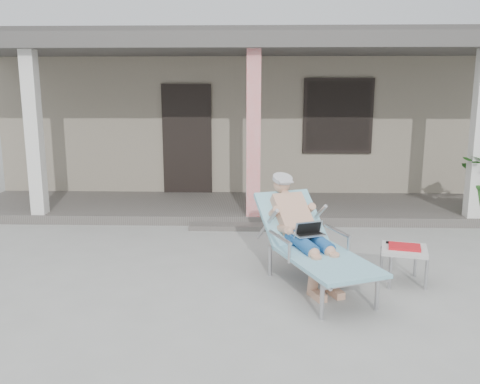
{
  "coord_description": "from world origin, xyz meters",
  "views": [
    {
      "loc": [
        0.04,
        -5.85,
        2.17
      ],
      "look_at": [
        -0.16,
        0.6,
        0.85
      ],
      "focal_mm": 38.0,
      "sensor_mm": 36.0,
      "label": 1
    }
  ],
  "objects": [
    {
      "name": "lounger",
      "position": [
        0.62,
        -0.34,
        0.76
      ],
      "size": [
        1.35,
        1.97,
        1.24
      ],
      "rotation": [
        0.0,
        0.0,
        0.38
      ],
      "color": "#B7B7BC",
      "rests_on": "ground"
    },
    {
      "name": "porch_deck",
      "position": [
        0.0,
        3.0,
        0.07
      ],
      "size": [
        10.0,
        2.0,
        0.15
      ],
      "primitive_type": "cube",
      "color": "#605B56",
      "rests_on": "ground"
    },
    {
      "name": "house",
      "position": [
        0.0,
        6.5,
        1.67
      ],
      "size": [
        10.4,
        5.4,
        3.3
      ],
      "color": "gray",
      "rests_on": "ground"
    },
    {
      "name": "side_table",
      "position": [
        1.72,
        -0.33,
        0.37
      ],
      "size": [
        0.6,
        0.6,
        0.44
      ],
      "rotation": [
        0.0,
        0.0,
        -0.26
      ],
      "color": "beige",
      "rests_on": "ground"
    },
    {
      "name": "ground",
      "position": [
        0.0,
        0.0,
        0.0
      ],
      "size": [
        60.0,
        60.0,
        0.0
      ],
      "primitive_type": "plane",
      "color": "#9E9E99",
      "rests_on": "ground"
    },
    {
      "name": "porch_step",
      "position": [
        0.0,
        1.85,
        0.04
      ],
      "size": [
        2.0,
        0.3,
        0.07
      ],
      "primitive_type": "cube",
      "color": "#605B56",
      "rests_on": "ground"
    },
    {
      "name": "porch_overhang",
      "position": [
        0.0,
        2.95,
        2.79
      ],
      "size": [
        10.0,
        2.3,
        2.85
      ],
      "color": "silver",
      "rests_on": "porch_deck"
    }
  ]
}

